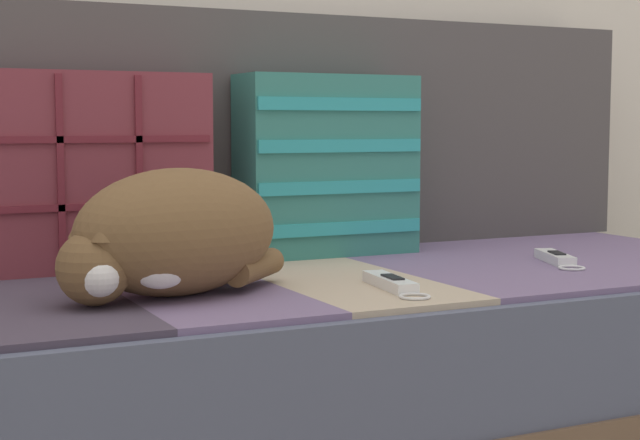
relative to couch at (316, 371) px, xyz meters
The scene contains 7 objects.
couch is the anchor object (origin of this frame).
sofa_backrest 0.55m from the couch, 90.00° to the left, with size 1.86×0.14×0.49m.
throw_pillow_quilted 0.55m from the couch, 150.89° to the left, with size 0.42×0.14×0.36m.
throw_pillow_striped 0.43m from the couch, 58.93° to the left, with size 0.36×0.14×0.36m.
sleeping_cat 0.44m from the couch, 155.51° to the right, with size 0.40×0.31×0.20m.
game_remote_near 0.30m from the couch, 83.87° to the right, with size 0.07×0.21×0.02m.
game_remote_far 0.51m from the couch, 13.40° to the right, with size 0.11×0.19×0.02m.
Camera 1 is at (-0.76, -1.44, 0.63)m, focal length 55.00 mm.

